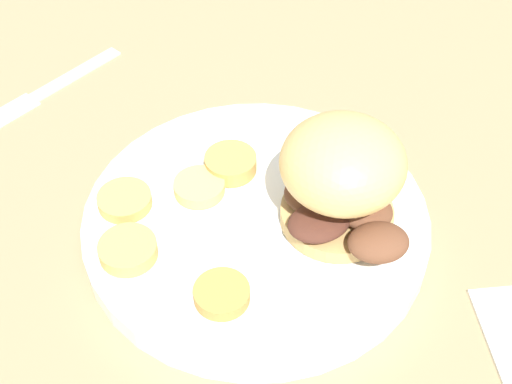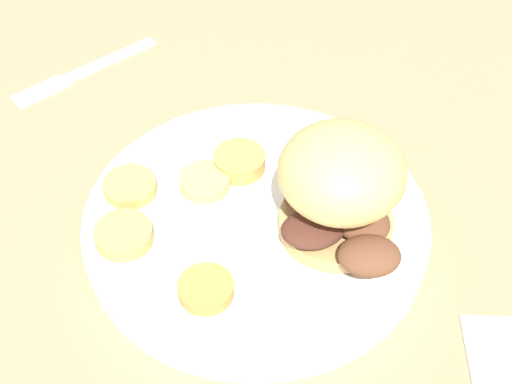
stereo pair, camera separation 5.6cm
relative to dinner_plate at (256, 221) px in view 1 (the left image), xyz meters
The scene contains 9 objects.
ground_plane 0.01m from the dinner_plate, ahead, with size 4.00×4.00×0.00m, color #937F5B.
dinner_plate is the anchor object (origin of this frame).
sandwich 0.09m from the dinner_plate, 164.42° to the left, with size 0.10×0.11×0.10m.
potato_round_0 0.09m from the dinner_plate, 65.96° to the left, with size 0.04×0.04×0.01m, color #BC8942.
potato_round_1 0.06m from the dinner_plate, 35.05° to the right, with size 0.04×0.04×0.01m, color #DBB766.
potato_round_2 0.11m from the dinner_plate, 16.22° to the left, with size 0.05×0.05×0.01m, color tan.
potato_round_3 0.06m from the dinner_plate, 74.23° to the right, with size 0.04×0.04×0.01m, color tan.
potato_round_4 0.11m from the dinner_plate, 12.71° to the right, with size 0.04×0.04×0.01m, color tan.
fork 0.28m from the dinner_plate, 49.58° to the right, with size 0.14×0.12×0.00m.
Camera 1 is at (0.05, 0.38, 0.45)m, focal length 50.00 mm.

